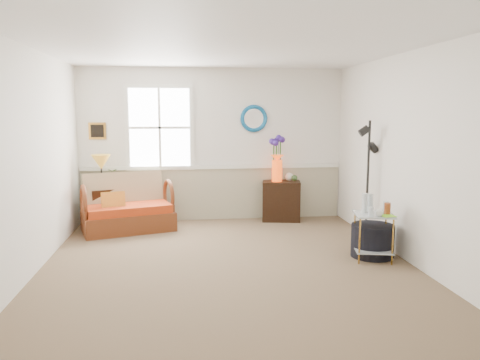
{
  "coord_description": "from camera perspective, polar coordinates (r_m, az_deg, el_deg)",
  "views": [
    {
      "loc": [
        -0.54,
        -5.52,
        1.86
      ],
      "look_at": [
        0.23,
        0.59,
        0.96
      ],
      "focal_mm": 35.0,
      "sensor_mm": 36.0,
      "label": 1
    }
  ],
  "objects": [
    {
      "name": "lamp_stand",
      "position": [
        7.95,
        -16.51,
        -3.27
      ],
      "size": [
        0.47,
        0.47,
        0.63
      ],
      "primitive_type": null,
      "rotation": [
        0.0,
        0.0,
        0.4
      ],
      "color": "black",
      "rests_on": "floor"
    },
    {
      "name": "ceiling",
      "position": [
        5.6,
        -1.6,
        15.88
      ],
      "size": [
        4.5,
        5.0,
        0.01
      ],
      "primitive_type": "cube",
      "color": "white",
      "rests_on": "walls"
    },
    {
      "name": "window",
      "position": [
        8.0,
        -9.77,
        6.31
      ],
      "size": [
        1.14,
        0.06,
        1.44
      ],
      "primitive_type": null,
      "color": "white",
      "rests_on": "walls"
    },
    {
      "name": "mirror",
      "position": [
        8.1,
        1.69,
        7.51
      ],
      "size": [
        0.47,
        0.07,
        0.47
      ],
      "primitive_type": "torus",
      "rotation": [
        1.57,
        0.0,
        0.0
      ],
      "color": "#156FB0",
      "rests_on": "walls"
    },
    {
      "name": "throw_pillow",
      "position": [
        7.46,
        -15.18,
        -2.74
      ],
      "size": [
        0.36,
        0.17,
        0.35
      ],
      "primitive_type": null,
      "rotation": [
        0.0,
        0.0,
        0.25
      ],
      "color": "orange",
      "rests_on": "loveseat"
    },
    {
      "name": "walls",
      "position": [
        5.58,
        -1.55,
        2.52
      ],
      "size": [
        4.51,
        5.01,
        2.6
      ],
      "color": "white",
      "rests_on": "floor"
    },
    {
      "name": "ottoman",
      "position": [
        6.34,
        15.84,
        -7.11
      ],
      "size": [
        0.58,
        0.58,
        0.42
      ],
      "primitive_type": "cylinder",
      "rotation": [
        0.0,
        0.0,
        0.07
      ],
      "color": "black",
      "rests_on": "floor"
    },
    {
      "name": "floor_lamp",
      "position": [
        6.94,
        15.29,
        -0.19
      ],
      "size": [
        0.27,
        0.27,
        1.74
      ],
      "primitive_type": null,
      "rotation": [
        0.0,
        0.0,
        -0.09
      ],
      "color": "black",
      "rests_on": "floor"
    },
    {
      "name": "tabletop_items",
      "position": [
        6.09,
        16.46,
        -2.83
      ],
      "size": [
        0.47,
        0.47,
        0.25
      ],
      "primitive_type": null,
      "rotation": [
        0.0,
        0.0,
        0.13
      ],
      "color": "silver",
      "rests_on": "side_table"
    },
    {
      "name": "potted_plant",
      "position": [
        7.93,
        -15.67,
        -0.04
      ],
      "size": [
        0.36,
        0.39,
        0.25
      ],
      "primitive_type": "imported",
      "rotation": [
        0.0,
        0.0,
        0.28
      ],
      "color": "#426532",
      "rests_on": "lamp_stand"
    },
    {
      "name": "flower_vase",
      "position": [
        7.97,
        4.55,
        2.55
      ],
      "size": [
        0.27,
        0.27,
        0.77
      ],
      "primitive_type": null,
      "rotation": [
        0.0,
        0.0,
        0.21
      ],
      "color": "#F0450D",
      "rests_on": "cabinet"
    },
    {
      "name": "table_lamp",
      "position": [
        7.85,
        -16.52,
        0.96
      ],
      "size": [
        0.42,
        0.42,
        0.55
      ],
      "primitive_type": null,
      "rotation": [
        0.0,
        0.0,
        0.59
      ],
      "color": "#AC7F25",
      "rests_on": "lamp_stand"
    },
    {
      "name": "chair_rail",
      "position": [
        8.07,
        -3.25,
        1.58
      ],
      "size": [
        4.46,
        0.04,
        0.06
      ],
      "primitive_type": "cube",
      "color": "white",
      "rests_on": "walls"
    },
    {
      "name": "floor",
      "position": [
        5.85,
        -1.5,
        -10.25
      ],
      "size": [
        4.5,
        5.0,
        0.01
      ],
      "primitive_type": "cube",
      "color": "#7D674A",
      "rests_on": "ground"
    },
    {
      "name": "picture",
      "position": [
        8.13,
        -16.99,
        5.74
      ],
      "size": [
        0.28,
        0.03,
        0.28
      ],
      "primitive_type": "cube",
      "color": "#B1792B",
      "rests_on": "walls"
    },
    {
      "name": "loveseat",
      "position": [
        7.57,
        -13.54,
        -2.68
      ],
      "size": [
        1.54,
        1.15,
        0.9
      ],
      "primitive_type": null,
      "rotation": [
        0.0,
        0.0,
        0.3
      ],
      "color": "#612A0E",
      "rests_on": "floor"
    },
    {
      "name": "cabinet",
      "position": [
        8.11,
        5.03,
        -2.54
      ],
      "size": [
        0.7,
        0.52,
        0.68
      ],
      "primitive_type": null,
      "rotation": [
        0.0,
        0.0,
        -0.18
      ],
      "color": "black",
      "rests_on": "floor"
    },
    {
      "name": "side_table",
      "position": [
        6.18,
        15.9,
        -6.67
      ],
      "size": [
        0.56,
        0.56,
        0.6
      ],
      "primitive_type": null,
      "rotation": [
        0.0,
        0.0,
        -0.21
      ],
      "color": "#B08435",
      "rests_on": "floor"
    },
    {
      "name": "wainscot",
      "position": [
        8.14,
        -3.23,
        -1.7
      ],
      "size": [
        4.46,
        0.02,
        0.9
      ],
      "primitive_type": "cube",
      "color": "tan",
      "rests_on": "walls"
    }
  ]
}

